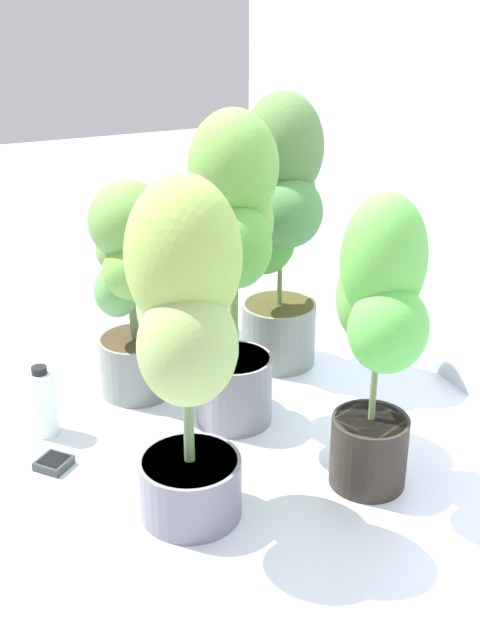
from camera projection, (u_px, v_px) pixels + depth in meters
name	position (u px, v px, depth m)	size (l,w,h in m)	color
ground_plane	(193.00, 436.00, 2.25)	(8.00, 8.00, 0.00)	silver
potted_plant_back_left	(280.00, 217.00, 2.45)	(0.39, 0.34, 0.87)	slate
potted_plant_front_left	(130.00, 278.00, 2.33)	(0.39, 0.32, 0.66)	gray
potted_plant_front_right	(185.00, 330.00, 1.74)	(0.40, 0.34, 0.83)	slate
potted_plant_center	(234.00, 246.00, 2.11)	(0.40, 0.34, 0.88)	gray
potted_plant_back_right	(378.00, 327.00, 1.88)	(0.35, 0.25, 0.76)	#2C271F
hygrometer_box	(54.00, 463.00, 2.11)	(0.11, 0.11, 0.03)	#323939
floor_fan	(173.00, 266.00, 2.75)	(0.28, 0.28, 0.38)	#1E212A
nutrient_bottle	(43.00, 402.00, 2.22)	(0.08, 0.08, 0.21)	white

